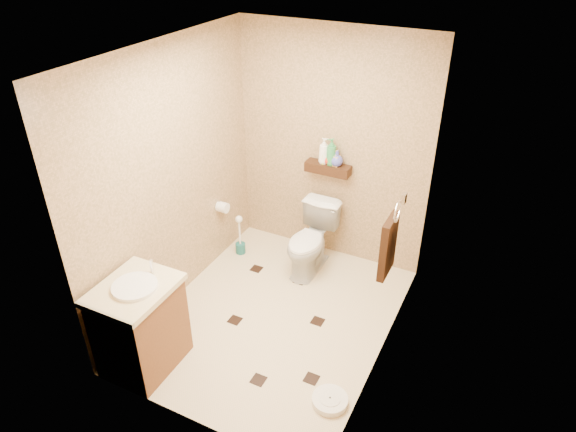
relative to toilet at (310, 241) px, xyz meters
The scene contains 20 objects.
ground 0.90m from the toilet, 88.50° to the right, with size 2.50×2.50×0.00m, color beige.
wall_back 0.95m from the toilet, 87.03° to the left, with size 2.00×0.04×2.40m, color tan.
wall_front 2.25m from the toilet, 89.40° to the right, with size 2.00×0.04×2.40m, color tan.
wall_left 1.54m from the toilet, 139.62° to the right, with size 0.04×2.50×2.40m, color tan.
wall_right 1.57m from the toilet, 39.16° to the right, with size 0.04×2.50×2.40m, color tan.
ceiling 2.21m from the toilet, 88.50° to the right, with size 2.00×2.50×0.02m, color silver.
wall_shelf 0.75m from the toilet, 86.32° to the left, with size 0.46×0.14×0.10m, color #391D0F.
floor_accents 0.92m from the toilet, 84.66° to the right, with size 1.23×1.41×0.01m.
toilet is the anchor object (origin of this frame).
vanity 1.91m from the toilet, 110.83° to the right, with size 0.54×0.65×0.92m.
bathroom_scale 1.74m from the toilet, 60.50° to the right, with size 0.31×0.31×0.06m.
toilet_brush 0.82m from the toilet, behind, with size 0.11×0.11×0.47m.
towel_ring 1.25m from the toilet, 31.90° to the right, with size 0.12×0.30×0.76m.
toilet_paper 0.97m from the toilet, 168.79° to the right, with size 0.12×0.11×0.12m.
bottle_a 0.92m from the toilet, 94.95° to the left, with size 0.10×0.10×0.26m, color white.
bottle_b 0.86m from the toilet, 93.82° to the left, with size 0.07×0.07×0.15m, color #F5FF35.
bottle_c 0.85m from the toilet, 84.79° to the left, with size 0.10×0.10×0.13m, color red.
bottle_d 0.92m from the toilet, 81.28° to the left, with size 0.11×0.11×0.27m, color #2E8A49.
bottle_e 0.87m from the toilet, 73.50° to the left, with size 0.07×0.07×0.16m, color #F3B351.
bottle_f 0.87m from the toilet, 71.73° to the left, with size 0.12×0.12×0.16m, color #484FB5.
Camera 1 is at (1.70, -3.15, 3.25)m, focal length 32.00 mm.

